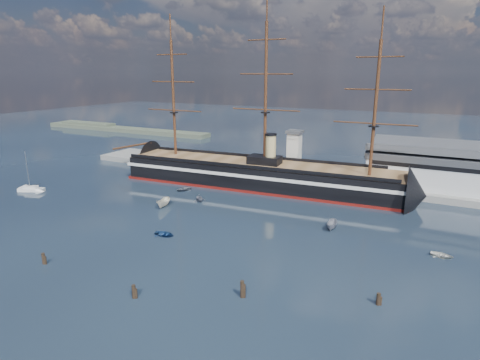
% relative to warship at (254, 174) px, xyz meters
% --- Properties ---
extents(ground, '(600.00, 600.00, 0.00)m').
position_rel_warship_xyz_m(ground, '(5.86, -20.00, -4.04)').
color(ground, black).
rests_on(ground, ground).
extents(quay, '(180.00, 18.00, 2.00)m').
position_rel_warship_xyz_m(quay, '(15.86, 16.00, -4.04)').
color(quay, slate).
rests_on(quay, ground).
extents(quay_tower, '(5.00, 5.00, 15.00)m').
position_rel_warship_xyz_m(quay_tower, '(8.86, 13.00, 5.72)').
color(quay_tower, silver).
rests_on(quay_tower, ground).
extents(shoreline, '(120.00, 10.00, 4.00)m').
position_rel_warship_xyz_m(shoreline, '(-133.37, 75.00, -2.59)').
color(shoreline, '#3F4C38').
rests_on(shoreline, ground).
extents(warship, '(113.38, 22.10, 53.94)m').
position_rel_warship_xyz_m(warship, '(0.00, 0.00, 0.00)').
color(warship, black).
rests_on(warship, ground).
extents(sailboat, '(8.18, 5.09, 12.61)m').
position_rel_warship_xyz_m(sailboat, '(-58.69, -36.59, -3.23)').
color(sailboat, silver).
rests_on(sailboat, ground).
extents(motorboat_a, '(7.53, 3.96, 2.86)m').
position_rel_warship_xyz_m(motorboat_a, '(-13.02, -30.03, -4.04)').
color(motorboat_a, white).
rests_on(motorboat_a, ground).
extents(motorboat_b, '(1.35, 3.00, 1.37)m').
position_rel_warship_xyz_m(motorboat_b, '(-0.57, -46.09, -4.04)').
color(motorboat_b, navy).
rests_on(motorboat_b, ground).
extents(motorboat_c, '(6.50, 2.73, 2.55)m').
position_rel_warship_xyz_m(motorboat_c, '(32.04, -25.16, -4.04)').
color(motorboat_c, gray).
rests_on(motorboat_c, ground).
extents(motorboat_d, '(5.99, 6.72, 2.32)m').
position_rel_warship_xyz_m(motorboat_d, '(-7.03, -21.43, -4.04)').
color(motorboat_d, slate).
rests_on(motorboat_d, ground).
extents(motorboat_e, '(1.36, 2.75, 1.23)m').
position_rel_warship_xyz_m(motorboat_e, '(55.36, -29.64, -4.04)').
color(motorboat_e, silver).
rests_on(motorboat_e, ground).
extents(motorboat_g, '(3.27, 2.51, 1.42)m').
position_rel_warship_xyz_m(motorboat_g, '(-17.23, -14.68, -4.04)').
color(motorboat_g, slate).
rests_on(motorboat_g, ground).
extents(piling_near_left, '(0.64, 0.64, 2.97)m').
position_rel_warship_xyz_m(piling_near_left, '(-12.86, -67.61, -4.04)').
color(piling_near_left, black).
rests_on(piling_near_left, ground).
extents(piling_near_mid, '(0.64, 0.64, 3.03)m').
position_rel_warship_xyz_m(piling_near_mid, '(10.76, -69.04, -4.04)').
color(piling_near_mid, black).
rests_on(piling_near_mid, ground).
extents(piling_near_right, '(0.64, 0.64, 3.72)m').
position_rel_warship_xyz_m(piling_near_right, '(26.44, -60.92, -4.04)').
color(piling_near_right, black).
rests_on(piling_near_right, ground).
extents(piling_far_right, '(0.64, 0.64, 2.74)m').
position_rel_warship_xyz_m(piling_far_right, '(46.62, -53.06, -4.04)').
color(piling_far_right, black).
rests_on(piling_far_right, ground).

